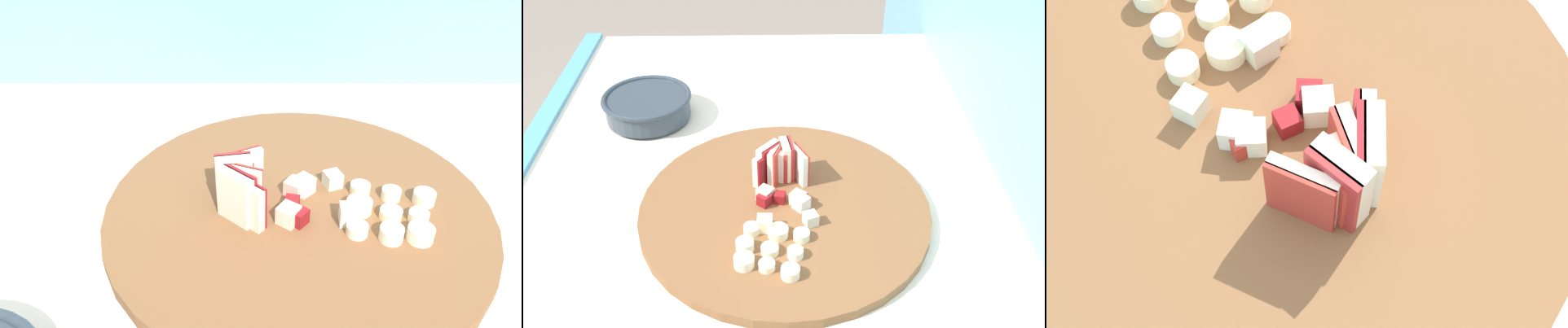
{
  "view_description": "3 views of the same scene",
  "coord_description": "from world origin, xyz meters",
  "views": [
    {
      "loc": [
        -0.09,
        -0.39,
        1.32
      ],
      "look_at": [
        -0.08,
        0.08,
        0.99
      ],
      "focal_mm": 34.81,
      "sensor_mm": 36.0,
      "label": 1
    },
    {
      "loc": [
        0.62,
        0.04,
        1.52
      ],
      "look_at": [
        -0.09,
        0.06,
        0.99
      ],
      "focal_mm": 39.77,
      "sensor_mm": 36.0,
      "label": 2
    },
    {
      "loc": [
        -0.25,
        0.19,
        1.38
      ],
      "look_at": [
        -0.09,
        0.06,
        0.98
      ],
      "focal_mm": 49.21,
      "sensor_mm": 36.0,
      "label": 3
    }
  ],
  "objects": [
    {
      "name": "cutting_board",
      "position": [
        -0.04,
        0.06,
        0.94
      ],
      "size": [
        0.44,
        0.44,
        0.02
      ],
      "primitive_type": "cylinder",
      "color": "brown",
      "rests_on": "tiled_countertop"
    },
    {
      "name": "ceramic_bowl",
      "position": [
        -0.32,
        -0.2,
        0.96
      ],
      "size": [
        0.17,
        0.17,
        0.05
      ],
      "color": "#2D3842",
      "rests_on": "tiled_countertop"
    },
    {
      "name": "apple_dice_pile",
      "position": [
        -0.03,
        0.06,
        0.96
      ],
      "size": [
        0.09,
        0.09,
        0.02
      ],
      "color": "beige",
      "rests_on": "cutting_board"
    },
    {
      "name": "apple_wedge_fan",
      "position": [
        -0.11,
        0.05,
        0.98
      ],
      "size": [
        0.06,
        0.09,
        0.06
      ],
      "color": "maroon",
      "rests_on": "cutting_board"
    },
    {
      "name": "banana_slice_rows",
      "position": [
        0.06,
        0.03,
        0.96
      ],
      "size": [
        0.11,
        0.11,
        0.02
      ],
      "color": "#F4EAC6",
      "rests_on": "cutting_board"
    },
    {
      "name": "tile_backsplash",
      "position": [
        0.0,
        0.43,
        0.71
      ],
      "size": [
        2.4,
        0.04,
        1.42
      ],
      "primitive_type": "cube",
      "color": "#6BADC6",
      "rests_on": "ground"
    }
  ]
}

